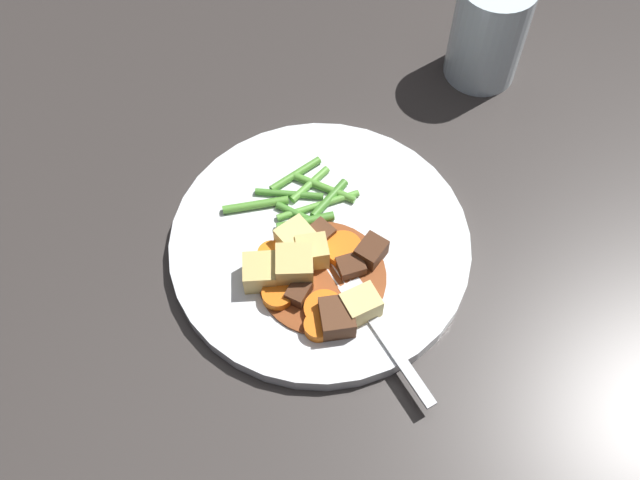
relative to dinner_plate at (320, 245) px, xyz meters
The scene contains 29 objects.
ground_plane 0.01m from the dinner_plate, ahead, with size 3.00×3.00×0.00m, color #383330.
dinner_plate is the anchor object (origin of this frame).
stew_sauce 0.04m from the dinner_plate, ahead, with size 0.12×0.12×0.00m, color brown.
carrot_slice_0 0.09m from the dinner_plate, ahead, with size 0.03×0.03×0.01m, color orange.
carrot_slice_1 0.07m from the dinner_plate, 34.36° to the right, with size 0.03×0.03×0.01m, color orange.
carrot_slice_2 0.05m from the dinner_plate, 69.40° to the right, with size 0.03×0.03×0.01m, color orange.
carrot_slice_3 0.08m from the dinner_plate, ahead, with size 0.04×0.04×0.01m, color orange.
carrot_slice_4 0.03m from the dinner_plate, 53.59° to the left, with size 0.03×0.03×0.01m, color orange.
potato_chunk_0 0.05m from the dinner_plate, 33.33° to the right, with size 0.03×0.03×0.03m, color #DBBC6B.
potato_chunk_1 0.03m from the dinner_plate, 20.70° to the right, with size 0.03×0.03×0.03m, color #DBBC6B.
potato_chunk_2 0.07m from the dinner_plate, 55.26° to the right, with size 0.03×0.03×0.03m, color #DBBC6B.
potato_chunk_3 0.08m from the dinner_plate, 23.10° to the left, with size 0.03×0.03×0.02m, color #E5CC7A.
potato_chunk_4 0.03m from the dinner_plate, 76.63° to the right, with size 0.03×0.03×0.03m, color #E5CC7A.
meat_chunk_0 0.09m from the dinner_plate, ahead, with size 0.03×0.03×0.02m, color #56331E.
meat_chunk_1 0.07m from the dinner_plate, 20.39° to the right, with size 0.02×0.02×0.02m, color #4C2B19.
meat_chunk_2 0.05m from the dinner_plate, 37.69° to the left, with size 0.02×0.02×0.01m, color #4C2B19.
meat_chunk_3 0.05m from the dinner_plate, 65.72° to the left, with size 0.02×0.03×0.02m, color #4C2B19.
meat_chunk_4 0.02m from the dinner_plate, 106.87° to the right, with size 0.02×0.02×0.02m, color #56331E.
green_bean_0 0.04m from the dinner_plate, behind, with size 0.01×0.01×0.08m, color #66AD42.
green_bean_1 0.08m from the dinner_plate, 164.45° to the right, with size 0.01×0.01×0.06m, color #599E38.
green_bean_2 0.03m from the dinner_plate, 144.78° to the right, with size 0.01×0.01×0.06m, color #4C8E33.
green_bean_3 0.06m from the dinner_plate, 152.06° to the right, with size 0.01×0.01×0.07m, color #4C8E33.
green_bean_4 0.06m from the dinner_plate, behind, with size 0.01×0.01×0.05m, color #66AD42.
green_bean_5 0.07m from the dinner_plate, 123.66° to the right, with size 0.01×0.01×0.06m, color #599E38.
green_bean_6 0.06m from the dinner_plate, behind, with size 0.01×0.01×0.07m, color #599E38.
green_bean_7 0.03m from the dinner_plate, 146.00° to the right, with size 0.01×0.01×0.05m, color #4C8E33.
green_bean_8 0.05m from the dinner_plate, 165.86° to the left, with size 0.01×0.01×0.05m, color #4C8E33.
fork 0.09m from the dinner_plate, 26.66° to the left, with size 0.16×0.10×0.00m.
water_glass 0.30m from the dinner_plate, 139.82° to the left, with size 0.08×0.08×0.12m, color silver.
Camera 1 is at (0.36, -0.02, 0.62)m, focal length 41.82 mm.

